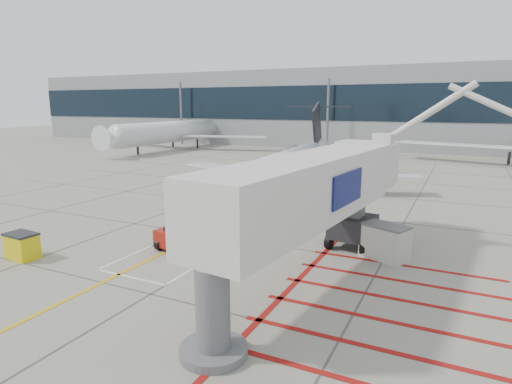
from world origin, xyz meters
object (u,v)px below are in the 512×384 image
at_px(jet_bridge, 306,201).
at_px(spill_bin, 22,246).
at_px(pushback_tug, 179,238).
at_px(regional_jet, 275,152).

height_order(jet_bridge, spill_bin, jet_bridge).
height_order(pushback_tug, spill_bin, pushback_tug).
relative_size(regional_jet, spill_bin, 18.99).
height_order(regional_jet, spill_bin, regional_jet).
bearing_deg(pushback_tug, jet_bridge, -0.71).
xyz_separation_m(jet_bridge, pushback_tug, (-7.57, 1.24, -3.04)).
relative_size(pushback_tug, spill_bin, 1.54).
bearing_deg(pushback_tug, regional_jet, 100.75).
xyz_separation_m(jet_bridge, spill_bin, (-14.04, -3.27, -3.06)).
relative_size(jet_bridge, spill_bin, 11.94).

